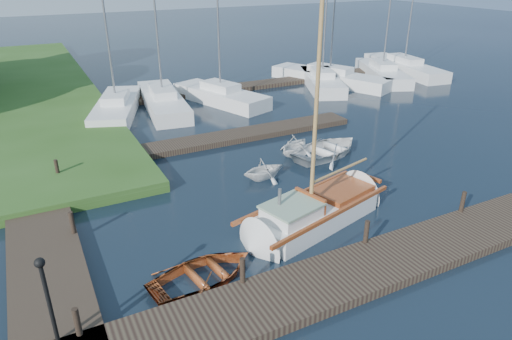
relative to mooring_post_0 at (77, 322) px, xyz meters
name	(u,v)px	position (x,y,z in m)	size (l,w,h in m)	color
ground	(256,197)	(7.50, 5.00, -0.70)	(160.00, 160.00, 0.00)	black
near_dock	(347,275)	(7.50, -1.00, -0.55)	(18.00, 2.20, 0.30)	black
left_dock	(39,217)	(-0.50, 7.00, -0.55)	(2.20, 18.00, 0.30)	black
far_dock	(234,136)	(9.50, 11.50, -0.55)	(14.00, 1.60, 0.30)	black
pontoon	(276,83)	(17.50, 21.00, -0.55)	(30.00, 1.60, 0.30)	black
mooring_post_0	(77,322)	(0.00, 0.00, 0.00)	(0.16, 0.16, 0.80)	black
mooring_post_1	(243,270)	(4.50, 0.00, 0.00)	(0.16, 0.16, 0.80)	black
mooring_post_2	(366,232)	(9.00, 0.00, 0.00)	(0.16, 0.16, 0.80)	black
mooring_post_3	(463,202)	(13.50, 0.00, 0.00)	(0.16, 0.16, 0.80)	black
mooring_post_4	(72,223)	(0.50, 5.00, 0.00)	(0.16, 0.16, 0.80)	black
mooring_post_5	(57,168)	(0.50, 10.00, 0.00)	(0.16, 0.16, 0.80)	black
lamp_post	(46,290)	(-0.50, 0.00, 1.17)	(0.24, 0.24, 2.44)	black
sailboat	(317,213)	(8.62, 2.29, -0.36)	(7.41, 3.76, 9.83)	white
dinghy	(203,271)	(3.63, 0.92, -0.35)	(2.40, 3.36, 0.70)	maroon
tender_b	(264,167)	(8.61, 6.41, -0.17)	(1.72, 1.99, 1.05)	white
tender_c	(328,147)	(12.66, 7.32, -0.28)	(2.89, 4.05, 0.84)	white
tender_d	(295,143)	(11.28, 8.16, -0.12)	(1.89, 2.19, 1.15)	white
marina_boat_0	(117,106)	(4.78, 18.74, -0.14)	(4.66, 7.89, 9.77)	white
marina_boat_1	(163,100)	(7.76, 18.81, -0.14)	(3.25, 8.67, 9.80)	white
marina_boat_2	(221,95)	(11.61, 18.27, -0.13)	(4.57, 7.79, 10.88)	white
marina_boat_4	(322,80)	(20.12, 18.60, -0.13)	(4.97, 7.70, 10.08)	white
marina_boat_5	(330,76)	(21.39, 19.37, -0.14)	(5.94, 9.83, 10.72)	white
marina_boat_6	(382,72)	(26.23, 18.80, -0.13)	(5.32, 8.57, 11.04)	white
marina_boat_7	(404,66)	(29.41, 19.66, -0.12)	(3.57, 9.69, 12.68)	white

